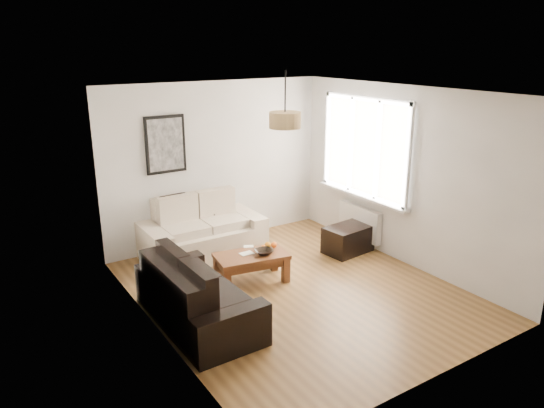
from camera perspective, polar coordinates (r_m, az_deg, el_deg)
floor at (r=6.93m, az=2.74°, el=-9.58°), size 4.50×4.50×0.00m
ceiling at (r=6.19m, az=3.09°, el=12.38°), size 3.80×4.50×0.00m
wall_back at (r=8.31m, az=-6.21°, el=4.52°), size 3.80×0.04×2.60m
wall_front at (r=4.90m, az=18.50°, el=-5.62°), size 3.80×0.04×2.60m
wall_left at (r=5.60m, az=-13.12°, el=-2.28°), size 0.04×4.50×2.60m
wall_right at (r=7.67m, az=14.53°, el=2.97°), size 0.04×4.50×2.60m
window_bay at (r=8.12m, az=10.36°, el=6.21°), size 0.14×1.90×1.60m
radiator at (r=8.42m, az=9.71°, el=-1.99°), size 0.10×0.90×0.52m
poster at (r=7.86m, az=-11.77°, el=6.50°), size 0.62×0.04×0.87m
pendant_shade at (r=6.48m, az=1.46°, el=9.33°), size 0.40×0.40×0.20m
loveseat_cream at (r=7.93m, az=-7.77°, el=-2.60°), size 1.81×0.99×0.90m
sofa_leather at (r=6.09m, az=-8.24°, el=-9.65°), size 0.90×1.81×0.78m
coffee_table at (r=7.10m, az=-2.30°, el=-7.09°), size 1.05×0.69×0.40m
ottoman at (r=8.13m, az=8.45°, el=-3.90°), size 0.78×0.55×0.42m
cushion_left at (r=7.88m, az=-10.94°, el=-0.45°), size 0.42×0.15×0.42m
cushion_right at (r=8.18m, az=-5.99°, el=0.33°), size 0.40×0.22×0.38m
fruit_bowl at (r=7.01m, az=-0.90°, el=-5.34°), size 0.28×0.28×0.06m
orange_a at (r=7.21m, az=-0.48°, el=-4.58°), size 0.09×0.09×0.09m
orange_b at (r=7.22m, az=0.22°, el=-4.55°), size 0.09×0.09×0.09m
orange_c at (r=7.15m, az=-0.96°, el=-4.80°), size 0.08×0.08×0.06m
papers at (r=7.04m, az=-2.85°, el=-5.51°), size 0.18×0.13×0.01m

